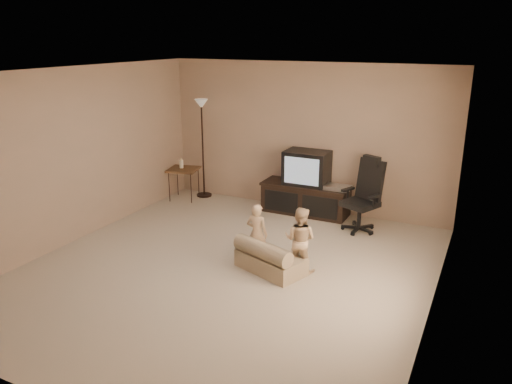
{
  "coord_description": "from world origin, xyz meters",
  "views": [
    {
      "loc": [
        2.91,
        -5.1,
        2.91
      ],
      "look_at": [
        0.13,
        0.6,
        0.91
      ],
      "focal_mm": 35.0,
      "sensor_mm": 36.0,
      "label": 1
    }
  ],
  "objects_px": {
    "office_chair": "(363,204)",
    "floor_lamp": "(202,126)",
    "tv_stand": "(306,188)",
    "child_sofa": "(269,259)",
    "toddler_right": "(300,240)",
    "toddler_left": "(257,234)",
    "side_table": "(183,170)"
  },
  "relations": [
    {
      "from": "floor_lamp",
      "to": "child_sofa",
      "type": "bearing_deg",
      "value": -44.13
    },
    {
      "from": "office_chair",
      "to": "toddler_left",
      "type": "relative_size",
      "value": 1.41
    },
    {
      "from": "office_chair",
      "to": "side_table",
      "type": "xyz_separation_m",
      "value": [
        -3.36,
        0.08,
        0.14
      ]
    },
    {
      "from": "office_chair",
      "to": "floor_lamp",
      "type": "distance_m",
      "value": 3.27
    },
    {
      "from": "child_sofa",
      "to": "tv_stand",
      "type": "bearing_deg",
      "value": 118.58
    },
    {
      "from": "office_chair",
      "to": "tv_stand",
      "type": "bearing_deg",
      "value": -174.25
    },
    {
      "from": "floor_lamp",
      "to": "toddler_left",
      "type": "distance_m",
      "value": 3.2
    },
    {
      "from": "tv_stand",
      "to": "toddler_left",
      "type": "distance_m",
      "value": 2.11
    },
    {
      "from": "child_sofa",
      "to": "toddler_right",
      "type": "height_order",
      "value": "toddler_right"
    },
    {
      "from": "tv_stand",
      "to": "office_chair",
      "type": "height_order",
      "value": "office_chair"
    },
    {
      "from": "tv_stand",
      "to": "toddler_left",
      "type": "relative_size",
      "value": 1.84
    },
    {
      "from": "tv_stand",
      "to": "child_sofa",
      "type": "relative_size",
      "value": 1.53
    },
    {
      "from": "side_table",
      "to": "floor_lamp",
      "type": "height_order",
      "value": "floor_lamp"
    },
    {
      "from": "office_chair",
      "to": "side_table",
      "type": "height_order",
      "value": "office_chair"
    },
    {
      "from": "office_chair",
      "to": "side_table",
      "type": "relative_size",
      "value": 1.48
    },
    {
      "from": "toddler_left",
      "to": "child_sofa",
      "type": "bearing_deg",
      "value": 145.17
    },
    {
      "from": "tv_stand",
      "to": "side_table",
      "type": "relative_size",
      "value": 1.93
    },
    {
      "from": "floor_lamp",
      "to": "toddler_right",
      "type": "xyz_separation_m",
      "value": [
        2.76,
        -2.14,
        -0.9
      ]
    },
    {
      "from": "tv_stand",
      "to": "toddler_right",
      "type": "bearing_deg",
      "value": -71.7
    },
    {
      "from": "toddler_left",
      "to": "toddler_right",
      "type": "distance_m",
      "value": 0.6
    },
    {
      "from": "office_chair",
      "to": "toddler_left",
      "type": "xyz_separation_m",
      "value": [
        -0.96,
        -1.77,
        -0.0
      ]
    },
    {
      "from": "toddler_right",
      "to": "tv_stand",
      "type": "bearing_deg",
      "value": -73.03
    },
    {
      "from": "tv_stand",
      "to": "floor_lamp",
      "type": "height_order",
      "value": "floor_lamp"
    },
    {
      "from": "office_chair",
      "to": "toddler_right",
      "type": "xyz_separation_m",
      "value": [
        -0.36,
        -1.75,
        0.01
      ]
    },
    {
      "from": "floor_lamp",
      "to": "side_table",
      "type": "bearing_deg",
      "value": -127.24
    },
    {
      "from": "child_sofa",
      "to": "floor_lamp",
      "type": "bearing_deg",
      "value": 155.7
    },
    {
      "from": "office_chair",
      "to": "side_table",
      "type": "distance_m",
      "value": 3.36
    },
    {
      "from": "office_chair",
      "to": "floor_lamp",
      "type": "height_order",
      "value": "floor_lamp"
    },
    {
      "from": "tv_stand",
      "to": "office_chair",
      "type": "relative_size",
      "value": 1.31
    },
    {
      "from": "floor_lamp",
      "to": "tv_stand",
      "type": "bearing_deg",
      "value": -1.61
    },
    {
      "from": "child_sofa",
      "to": "toddler_right",
      "type": "xyz_separation_m",
      "value": [
        0.34,
        0.2,
        0.25
      ]
    },
    {
      "from": "tv_stand",
      "to": "side_table",
      "type": "bearing_deg",
      "value": -173.85
    }
  ]
}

